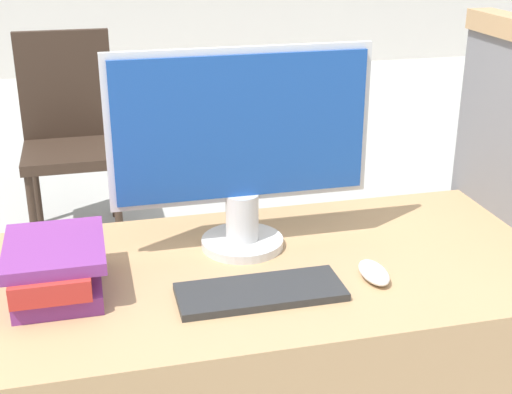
{
  "coord_description": "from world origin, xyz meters",
  "views": [
    {
      "loc": [
        -0.32,
        -1.02,
        1.48
      ],
      "look_at": [
        -0.0,
        0.28,
        0.94
      ],
      "focal_mm": 50.0,
      "sensor_mm": 36.0,
      "label": 1
    }
  ],
  "objects_px": {
    "keyboard": "(260,292)",
    "monitor": "(240,144)",
    "far_chair": "(69,127)",
    "mouse": "(374,273)",
    "book_stack": "(55,267)"
  },
  "relations": [
    {
      "from": "far_chair",
      "to": "mouse",
      "type": "bearing_deg",
      "value": -68.63
    },
    {
      "from": "monitor",
      "to": "keyboard",
      "type": "bearing_deg",
      "value": -92.76
    },
    {
      "from": "far_chair",
      "to": "keyboard",
      "type": "bearing_deg",
      "value": -74.87
    },
    {
      "from": "monitor",
      "to": "far_chair",
      "type": "height_order",
      "value": "monitor"
    },
    {
      "from": "keyboard",
      "to": "far_chair",
      "type": "xyz_separation_m",
      "value": [
        -0.39,
        2.17,
        -0.25
      ]
    },
    {
      "from": "keyboard",
      "to": "monitor",
      "type": "bearing_deg",
      "value": 87.24
    },
    {
      "from": "keyboard",
      "to": "book_stack",
      "type": "relative_size",
      "value": 1.32
    },
    {
      "from": "keyboard",
      "to": "far_chair",
      "type": "bearing_deg",
      "value": 100.2
    },
    {
      "from": "monitor",
      "to": "far_chair",
      "type": "bearing_deg",
      "value": 101.69
    },
    {
      "from": "monitor",
      "to": "book_stack",
      "type": "height_order",
      "value": "monitor"
    },
    {
      "from": "monitor",
      "to": "book_stack",
      "type": "bearing_deg",
      "value": -163.96
    },
    {
      "from": "keyboard",
      "to": "book_stack",
      "type": "distance_m",
      "value": 0.41
    },
    {
      "from": "mouse",
      "to": "far_chair",
      "type": "distance_m",
      "value": 2.27
    },
    {
      "from": "monitor",
      "to": "keyboard",
      "type": "height_order",
      "value": "monitor"
    },
    {
      "from": "keyboard",
      "to": "book_stack",
      "type": "height_order",
      "value": "book_stack"
    }
  ]
}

